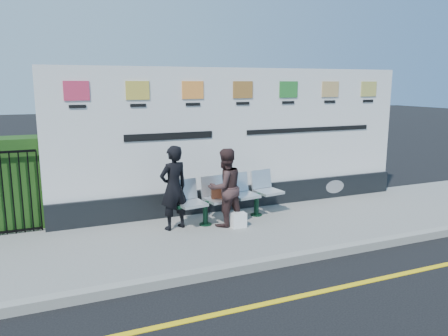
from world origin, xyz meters
name	(u,v)px	position (x,y,z in m)	size (l,w,h in m)	color
ground	(326,291)	(0.00, 0.00, 0.00)	(80.00, 80.00, 0.00)	black
pavement	(246,231)	(0.00, 2.50, 0.06)	(14.00, 3.00, 0.12)	gray
kerb	(288,260)	(0.00, 1.00, 0.07)	(14.00, 0.18, 0.14)	gray
yellow_line	(326,291)	(0.00, 0.00, 0.00)	(14.00, 0.10, 0.01)	yellow
billboard	(241,149)	(0.50, 3.85, 1.42)	(8.00, 0.30, 3.00)	black
bench	(232,208)	(-0.05, 3.07, 0.36)	(2.29, 0.59, 0.49)	silver
woman_left	(174,188)	(-1.26, 3.00, 0.91)	(0.57, 0.38, 1.57)	black
woman_right	(225,187)	(-0.30, 2.81, 0.87)	(0.72, 0.56, 1.49)	#392524
handbag_brown	(219,192)	(-0.35, 3.02, 0.73)	(0.29, 0.13, 0.23)	black
carrier_bag_white	(239,220)	(-0.12, 2.59, 0.26)	(0.28, 0.17, 0.28)	white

